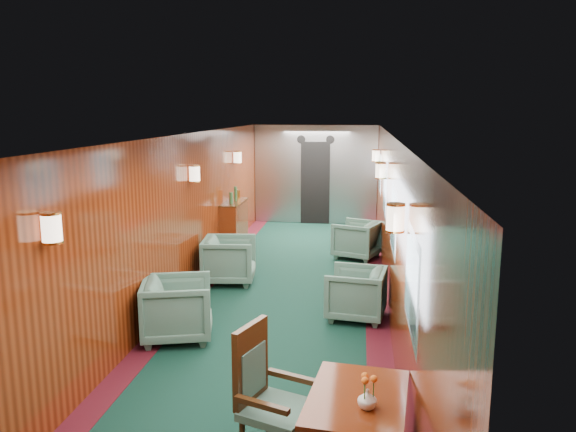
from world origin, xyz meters
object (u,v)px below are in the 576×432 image
at_px(dining_table, 357,411).
at_px(armchair_left_far, 229,260).
at_px(credenza, 234,226).
at_px(armchair_right_far, 357,240).
at_px(armchair_left_near, 178,309).
at_px(side_chair, 266,391).
at_px(armchair_right_near, 356,293).

height_order(dining_table, armchair_left_far, armchair_left_far).
distance_m(credenza, armchair_right_far, 2.39).
relative_size(dining_table, armchair_left_far, 1.28).
xyz_separation_m(armchair_left_near, armchair_right_far, (2.12, 4.10, -0.02)).
height_order(armchair_left_near, armchair_left_far, armchair_left_near).
height_order(side_chair, armchair_right_near, side_chair).
relative_size(dining_table, armchair_right_near, 1.40).
bearing_deg(armchair_left_far, credenza, 4.53).
bearing_deg(dining_table, armchair_left_far, 120.16).
bearing_deg(armchair_left_near, armchair_right_far, -42.57).
xyz_separation_m(credenza, armchair_left_far, (0.37, -1.96, -0.14)).
distance_m(armchair_left_far, armchair_right_near, 2.43).
distance_m(side_chair, armchair_left_far, 4.81).
bearing_deg(armchair_left_near, side_chair, -162.71).
relative_size(armchair_left_near, armchair_right_near, 1.09).
xyz_separation_m(dining_table, armchair_left_near, (-2.17, 2.51, -0.24)).
xyz_separation_m(armchair_left_near, armchair_right_near, (2.13, 0.96, -0.03)).
distance_m(armchair_left_far, armchair_right_far, 2.71).
distance_m(dining_table, armchair_left_near, 3.33).
distance_m(credenza, armchair_right_near, 4.08).
bearing_deg(armchair_left_far, side_chair, -169.45).
bearing_deg(side_chair, armchair_right_far, 104.83).
relative_size(side_chair, armchair_right_far, 1.47).
height_order(armchair_right_near, armchair_right_far, armchair_right_far).
distance_m(armchair_right_near, armchair_right_far, 3.15).
relative_size(armchair_left_far, armchair_right_near, 1.09).
distance_m(dining_table, credenza, 7.18).
xyz_separation_m(side_chair, armchair_right_near, (0.66, 3.27, -0.27)).
relative_size(armchair_left_near, armchair_left_far, 1.01).
bearing_deg(armchair_left_far, armchair_left_near, 171.40).
bearing_deg(armchair_right_far, armchair_left_far, -26.70).
bearing_deg(armchair_left_near, armchair_right_near, -81.13).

